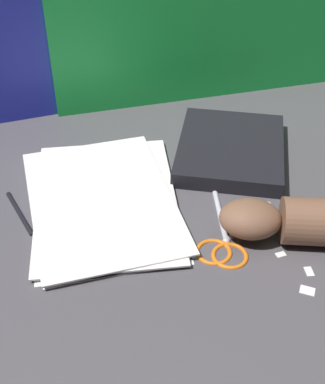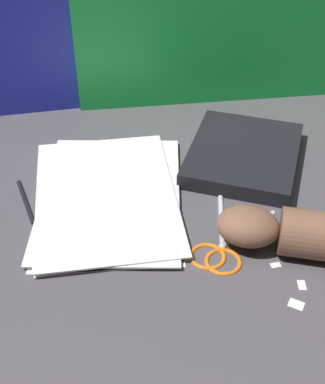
{
  "view_description": "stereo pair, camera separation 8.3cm",
  "coord_description": "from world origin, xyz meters",
  "px_view_note": "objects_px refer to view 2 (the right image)",
  "views": [
    {
      "loc": [
        -0.16,
        -0.62,
        0.58
      ],
      "look_at": [
        -0.02,
        0.01,
        0.06
      ],
      "focal_mm": 50.0,
      "sensor_mm": 36.0,
      "label": 1
    },
    {
      "loc": [
        -0.08,
        -0.63,
        0.58
      ],
      "look_at": [
        -0.02,
        0.01,
        0.06
      ],
      "focal_mm": 50.0,
      "sensor_mm": 36.0,
      "label": 2
    }
  ],
  "objects_px": {
    "paper_stack": "(108,196)",
    "hand_forearm": "(315,235)",
    "book_closed": "(244,155)",
    "scissors": "(222,246)"
  },
  "relations": [
    {
      "from": "book_closed",
      "to": "hand_forearm",
      "type": "distance_m",
      "value": 0.25
    },
    {
      "from": "hand_forearm",
      "to": "paper_stack",
      "type": "bearing_deg",
      "value": 152.55
    },
    {
      "from": "book_closed",
      "to": "scissors",
      "type": "relative_size",
      "value": 1.55
    },
    {
      "from": "scissors",
      "to": "hand_forearm",
      "type": "distance_m",
      "value": 0.14
    },
    {
      "from": "paper_stack",
      "to": "book_closed",
      "type": "xyz_separation_m",
      "value": [
        0.25,
        0.09,
        0.01
      ]
    },
    {
      "from": "paper_stack",
      "to": "hand_forearm",
      "type": "bearing_deg",
      "value": -27.45
    },
    {
      "from": "book_closed",
      "to": "scissors",
      "type": "xyz_separation_m",
      "value": [
        -0.08,
        -0.22,
        -0.01
      ]
    },
    {
      "from": "paper_stack",
      "to": "hand_forearm",
      "type": "distance_m",
      "value": 0.35
    },
    {
      "from": "scissors",
      "to": "paper_stack",
      "type": "bearing_deg",
      "value": 141.64
    },
    {
      "from": "book_closed",
      "to": "scissors",
      "type": "distance_m",
      "value": 0.24
    }
  ]
}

